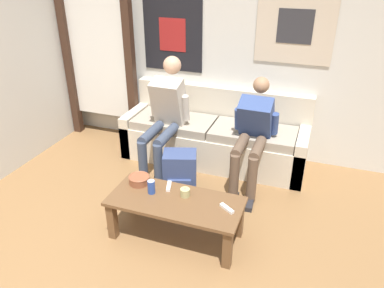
% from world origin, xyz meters
% --- Properties ---
extents(wall_back, '(10.00, 0.07, 2.55)m').
position_xyz_m(wall_back, '(0.00, 2.53, 1.28)').
color(wall_back, silver).
rests_on(wall_back, ground_plane).
extents(door_frame, '(1.00, 0.10, 2.15)m').
position_xyz_m(door_frame, '(-1.53, 2.31, 1.20)').
color(door_frame, '#382319').
rests_on(door_frame, ground_plane).
extents(couch, '(2.15, 0.71, 0.83)m').
position_xyz_m(couch, '(0.06, 2.18, 0.29)').
color(couch, beige).
rests_on(couch, ground_plane).
extents(coffee_table, '(1.14, 0.50, 0.39)m').
position_xyz_m(coffee_table, '(0.15, 0.72, 0.32)').
color(coffee_table, brown).
rests_on(coffee_table, ground_plane).
extents(person_seated_adult, '(0.47, 0.95, 1.25)m').
position_xyz_m(person_seated_adult, '(-0.41, 1.81, 0.68)').
color(person_seated_adult, '#384256').
rests_on(person_seated_adult, ground_plane).
extents(person_seated_teen, '(0.47, 0.92, 1.11)m').
position_xyz_m(person_seated_teen, '(0.57, 1.82, 0.61)').
color(person_seated_teen, brown).
rests_on(person_seated_teen, ground_plane).
extents(backpack, '(0.40, 0.36, 0.45)m').
position_xyz_m(backpack, '(-0.07, 1.37, 0.22)').
color(backpack, navy).
rests_on(backpack, ground_plane).
extents(ceramic_bowl, '(0.19, 0.19, 0.07)m').
position_xyz_m(ceramic_bowl, '(-0.26, 0.85, 0.43)').
color(ceramic_bowl, brown).
rests_on(ceramic_bowl, coffee_table).
extents(pillar_candle, '(0.08, 0.08, 0.08)m').
position_xyz_m(pillar_candle, '(0.20, 0.80, 0.42)').
color(pillar_candle, tan).
rests_on(pillar_candle, coffee_table).
extents(drink_can_blue, '(0.07, 0.07, 0.12)m').
position_xyz_m(drink_can_blue, '(-0.09, 0.74, 0.45)').
color(drink_can_blue, '#28479E').
rests_on(drink_can_blue, coffee_table).
extents(game_controller_near_left, '(0.14, 0.11, 0.03)m').
position_xyz_m(game_controller_near_left, '(0.59, 0.74, 0.40)').
color(game_controller_near_left, white).
rests_on(game_controller_near_left, coffee_table).
extents(game_controller_near_right, '(0.07, 0.15, 0.03)m').
position_xyz_m(game_controller_near_right, '(0.02, 0.87, 0.40)').
color(game_controller_near_right, white).
rests_on(game_controller_near_right, coffee_table).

